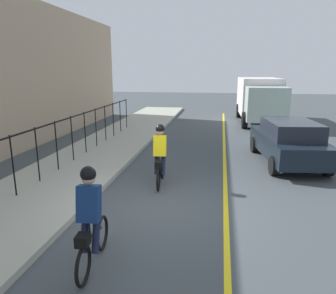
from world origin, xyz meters
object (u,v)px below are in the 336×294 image
at_px(cyclist_follow, 90,219).
at_px(cyclist_lead, 160,155).
at_px(patrol_sedan, 288,141).
at_px(box_truck_background, 260,98).

bearing_deg(cyclist_follow, cyclist_lead, -9.72).
distance_m(cyclist_follow, patrol_sedan, 8.52).
relative_size(cyclist_follow, box_truck_background, 0.27).
bearing_deg(cyclist_lead, box_truck_background, -22.63).
xyz_separation_m(patrol_sedan, box_truck_background, (9.51, 0.01, 0.73)).
xyz_separation_m(cyclist_lead, cyclist_follow, (-4.20, 0.39, 0.00)).
bearing_deg(patrol_sedan, cyclist_lead, 119.51).
xyz_separation_m(cyclist_follow, patrol_sedan, (7.21, -4.53, -0.09)).
xyz_separation_m(cyclist_follow, box_truck_background, (16.72, -4.52, 0.64)).
bearing_deg(patrol_sedan, cyclist_follow, 141.31).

